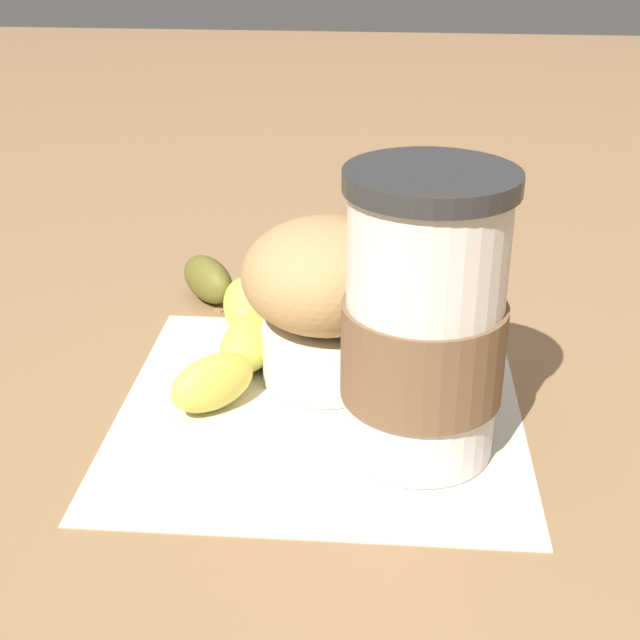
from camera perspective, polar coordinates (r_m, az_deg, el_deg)
name	(u,v)px	position (r m, az deg, el deg)	size (l,w,h in m)	color
ground_plane	(320,409)	(0.52, 0.00, -5.74)	(3.00, 3.00, 0.00)	#936D47
paper_napkin	(320,408)	(0.52, 0.00, -5.67)	(0.23, 0.23, 0.00)	beige
coffee_cup	(424,326)	(0.46, 6.66, -0.36)	(0.09, 0.09, 0.15)	silver
muffin	(326,294)	(0.53, 0.38, 1.68)	(0.10, 0.10, 0.10)	white
banana	(234,324)	(0.59, -5.54, -0.23)	(0.10, 0.21, 0.03)	#D6CC4C
wooden_stirrer	(266,286)	(0.68, -3.49, 2.20)	(0.11, 0.01, 0.00)	#9E7547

